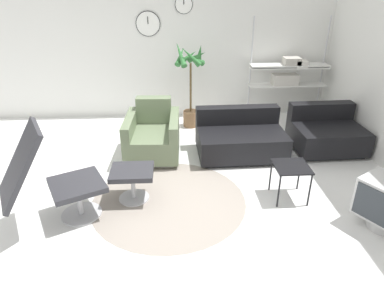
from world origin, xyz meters
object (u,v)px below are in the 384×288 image
armchair_red (153,137)px  shelf_unit (289,72)px  couch_low (240,139)px  couch_second (326,134)px  side_table (291,170)px  ottoman (132,177)px  lounge_chair (34,167)px  potted_plant (190,84)px

armchair_red → shelf_unit: shelf_unit is taller
couch_low → couch_second: bearing=-177.0°
armchair_red → couch_second: armchair_red is taller
side_table → ottoman: bearing=177.6°
lounge_chair → potted_plant: bearing=121.2°
ottoman → shelf_unit: size_ratio=0.27×
ottoman → armchair_red: 1.17m
lounge_chair → couch_second: lounge_chair is taller
ottoman → couch_second: (2.82, 1.21, -0.05)m
lounge_chair → couch_second: 4.09m
lounge_chair → shelf_unit: shelf_unit is taller
couch_low → side_table: size_ratio=2.94×
shelf_unit → potted_plant: bearing=-171.2°
lounge_chair → armchair_red: bearing=119.4°
couch_low → side_table: 1.25m
couch_low → couch_second: (1.35, 0.11, -0.00)m
armchair_red → couch_second: 2.64m
side_table → couch_second: bearing=52.9°
lounge_chair → couch_second: (3.71, 1.66, -0.46)m
shelf_unit → couch_second: bearing=-79.4°
armchair_red → couch_low: 1.29m
potted_plant → armchair_red: bearing=-119.3°
couch_low → potted_plant: (-0.68, 1.14, 0.52)m
couch_second → couch_low: bearing=3.0°
couch_second → potted_plant: bearing=-28.5°
couch_low → couch_second: same height
couch_second → potted_plant: size_ratio=0.70×
couch_low → potted_plant: bearing=-60.9°
lounge_chair → potted_plant: (1.69, 2.69, 0.06)m
couch_second → shelf_unit: size_ratio=0.56×
shelf_unit → armchair_red: bearing=-150.3°
armchair_red → potted_plant: (0.61, 1.09, 0.48)m
couch_low → side_table: bearing=105.9°
armchair_red → side_table: armchair_red is taller
ottoman → couch_low: (1.48, 1.10, -0.05)m
armchair_red → potted_plant: potted_plant is taller
lounge_chair → ottoman: (0.89, 0.45, -0.41)m
lounge_chair → shelf_unit: size_ratio=0.67×
ottoman → couch_second: couch_second is taller
lounge_chair → potted_plant: 3.17m
lounge_chair → ottoman: bearing=90.0°
armchair_red → side_table: size_ratio=2.16×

